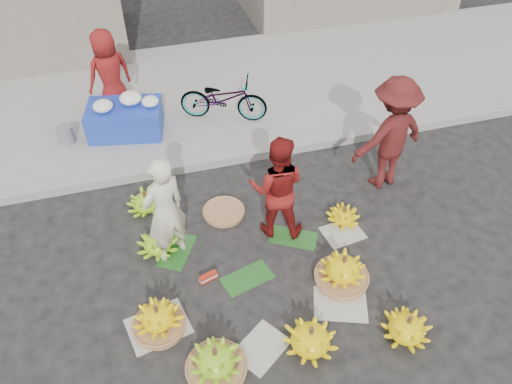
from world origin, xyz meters
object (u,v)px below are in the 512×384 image
object	(u,v)px
banana_bunch_0	(158,319)
vendor_cream	(165,211)
banana_bunch_4	(343,270)
flower_table	(125,117)
bicycle	(223,98)

from	to	relation	value
banana_bunch_0	vendor_cream	world-z (taller)	vendor_cream
banana_bunch_4	vendor_cream	world-z (taller)	vendor_cream
banana_bunch_0	banana_bunch_4	bearing A→B (deg)	1.67
vendor_cream	flower_table	distance (m)	2.86
flower_table	bicycle	distance (m)	1.69
vendor_cream	bicycle	bearing A→B (deg)	-143.98
banana_bunch_4	bicycle	xyz separation A→B (m)	(-0.65, 3.82, 0.32)
vendor_cream	bicycle	xyz separation A→B (m)	(1.37, 2.77, -0.28)
flower_table	bicycle	bearing A→B (deg)	9.92
banana_bunch_0	vendor_cream	xyz separation A→B (m)	(0.31, 1.11, 0.62)
bicycle	banana_bunch_0	bearing A→B (deg)	178.83
vendor_cream	flower_table	xyz separation A→B (m)	(-0.32, 2.81, -0.39)
banana_bunch_0	bicycle	xyz separation A→B (m)	(1.69, 3.88, 0.34)
banana_bunch_4	bicycle	bearing A→B (deg)	99.67
banana_bunch_0	banana_bunch_4	world-z (taller)	banana_bunch_4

